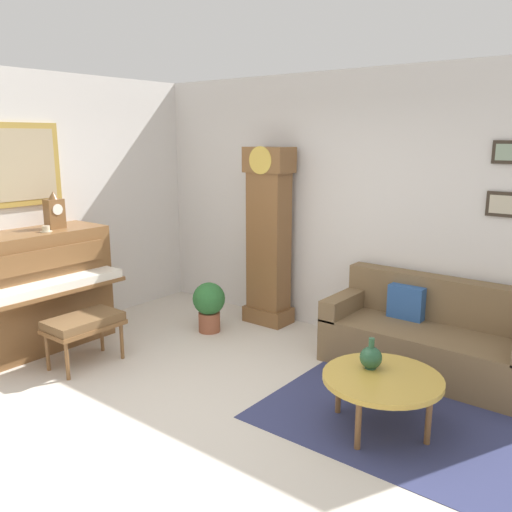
% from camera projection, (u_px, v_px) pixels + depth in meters
% --- Properties ---
extents(ground_plane, '(6.40, 6.00, 0.10)m').
position_uv_depth(ground_plane, '(192.00, 422.00, 4.19)').
color(ground_plane, beige).
extents(wall_left, '(0.13, 4.90, 2.80)m').
position_uv_depth(wall_left, '(6.00, 209.00, 5.44)').
color(wall_left, silver).
rests_on(wall_left, ground_plane).
extents(wall_back, '(5.30, 0.13, 2.80)m').
position_uv_depth(wall_back, '(349.00, 206.00, 5.71)').
color(wall_back, silver).
rests_on(wall_back, ground_plane).
extents(area_rug, '(2.10, 1.50, 0.01)m').
position_uv_depth(area_rug, '(402.00, 421.00, 4.10)').
color(area_rug, navy).
rests_on(area_rug, ground_plane).
extents(piano, '(0.87, 1.44, 1.21)m').
position_uv_depth(piano, '(36.00, 290.00, 5.43)').
color(piano, brown).
rests_on(piano, ground_plane).
extents(piano_bench, '(0.42, 0.70, 0.48)m').
position_uv_depth(piano_bench, '(84.00, 324.00, 5.04)').
color(piano_bench, brown).
rests_on(piano_bench, ground_plane).
extents(grandfather_clock, '(0.52, 0.34, 2.03)m').
position_uv_depth(grandfather_clock, '(269.00, 241.00, 6.09)').
color(grandfather_clock, brown).
rests_on(grandfather_clock, ground_plane).
extents(couch, '(1.90, 0.80, 0.84)m').
position_uv_depth(couch, '(431.00, 338.00, 4.94)').
color(couch, brown).
rests_on(couch, ground_plane).
extents(coffee_table, '(0.88, 0.88, 0.42)m').
position_uv_depth(coffee_table, '(382.00, 380.00, 3.93)').
color(coffee_table, gold).
rests_on(coffee_table, ground_plane).
extents(mantel_clock, '(0.13, 0.18, 0.38)m').
position_uv_depth(mantel_clock, '(54.00, 212.00, 5.46)').
color(mantel_clock, brown).
rests_on(mantel_clock, piano).
extents(teacup, '(0.12, 0.12, 0.06)m').
position_uv_depth(teacup, '(46.00, 229.00, 5.29)').
color(teacup, beige).
rests_on(teacup, piano).
extents(green_jug, '(0.17, 0.17, 0.24)m').
position_uv_depth(green_jug, '(371.00, 357.00, 4.04)').
color(green_jug, '#234C33').
rests_on(green_jug, coffee_table).
extents(potted_plant, '(0.36, 0.36, 0.56)m').
position_uv_depth(potted_plant, '(209.00, 304.00, 5.92)').
color(potted_plant, '#935138').
rests_on(potted_plant, ground_plane).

